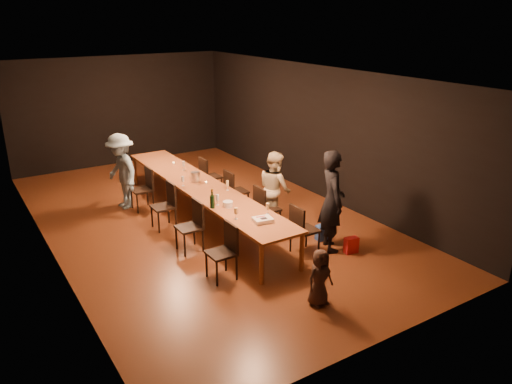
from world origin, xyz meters
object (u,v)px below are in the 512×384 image
chair_left_3 (142,189)px  ice_bucket (195,177)px  chair_left_2 (163,206)px  champagne_bottle (212,198)px  birthday_cake (263,220)px  woman_birthday (332,201)px  chair_right_2 (237,191)px  child (320,277)px  chair_left_1 (189,227)px  man_blue (122,171)px  chair_right_3 (211,176)px  plate_stack (228,204)px  chair_left_0 (221,253)px  chair_right_1 (268,208)px  table (201,187)px  chair_right_0 (305,229)px  woman_tan (275,188)px

chair_left_3 → ice_bucket: (0.86, -0.92, 0.39)m
chair_left_2 → champagne_bottle: 1.41m
chair_left_2 → birthday_cake: (0.88, -2.27, 0.32)m
chair_left_3 → woman_birthday: bearing=-149.2°
chair_left_3 → birthday_cake: (0.88, -3.47, 0.32)m
chair_right_2 → child: size_ratio=1.06×
chair_left_3 → woman_birthday: 4.34m
chair_left_3 → chair_left_1: bearing=-180.0°
man_blue → chair_left_1: bearing=-0.6°
woman_birthday → chair_left_1: bearing=82.8°
chair_right_3 → plate_stack: bearing=-20.9°
chair_left_1 → chair_left_3: (0.00, 2.40, 0.00)m
chair_right_2 → chair_left_3: (-1.70, 1.20, 0.00)m
chair_right_2 → woman_birthday: (0.51, -2.50, 0.47)m
chair_left_2 → plate_stack: (0.73, -1.35, 0.34)m
chair_left_1 → chair_left_3: 2.40m
woman_birthday → man_blue: (-2.51, 4.04, -0.10)m
plate_stack → champagne_bottle: bearing=158.3°
chair_left_0 → child: chair_left_0 is taller
chair_left_0 → plate_stack: 1.32m
man_blue → ice_bucket: 1.71m
chair_right_2 → chair_left_1: bearing=-54.8°
chair_right_1 → chair_left_2: bearing=-125.2°
birthday_cake → plate_stack: 0.94m
table → man_blue: 1.92m
chair_right_0 → birthday_cake: 0.89m
chair_right_2 → man_blue: (-2.00, 1.54, 0.37)m
chair_left_1 → champagne_bottle: bearing=-95.1°
chair_left_2 → child: size_ratio=1.06×
chair_right_0 → chair_left_2: same height
man_blue → chair_left_3: bearing=34.8°
chair_right_3 → child: chair_right_3 is taller
plate_stack → woman_birthday: bearing=-38.0°
chair_left_0 → chair_left_2: (0.00, 2.40, 0.00)m
champagne_bottle → man_blue: bearing=105.4°
chair_right_2 → chair_right_1: bearing=-0.0°
champagne_bottle → ice_bucket: champagne_bottle is taller
chair_left_2 → woman_tan: woman_tan is taller
woman_birthday → plate_stack: 1.88m
chair_left_3 → plate_stack: bearing=-164.1°
chair_right_2 → champagne_bottle: bearing=-44.9°
chair_left_1 → woman_tan: bearing=-84.6°
child → ice_bucket: 4.14m
chair_left_1 → chair_right_0: bearing=-125.2°
plate_stack → champagne_bottle: champagne_bottle is taller
woman_tan → table: bearing=54.1°
chair_right_3 → chair_left_1: size_ratio=1.00×
chair_right_2 → woman_birthday: woman_birthday is taller
woman_birthday → ice_bucket: woman_birthday is taller
chair_right_3 → chair_left_1: same height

